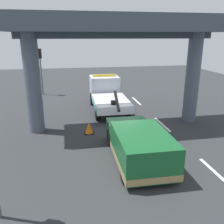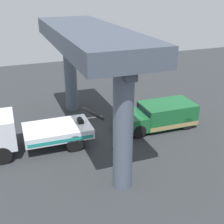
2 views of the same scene
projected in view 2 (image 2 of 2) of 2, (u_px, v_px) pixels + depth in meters
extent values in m
cube|color=#2D3033|center=(97.00, 138.00, 18.50)|extent=(60.00, 40.00, 0.10)
cube|color=silver|center=(159.00, 107.00, 22.92)|extent=(2.60, 0.16, 0.01)
cube|color=silver|center=(84.00, 119.00, 20.98)|extent=(2.60, 0.16, 0.01)
cube|color=silver|center=(57.00, 130.00, 17.30)|extent=(3.88, 2.46, 0.55)
cube|color=teal|center=(61.00, 141.00, 16.30)|extent=(3.65, 0.08, 0.20)
cylinder|color=black|center=(93.00, 114.00, 17.69)|extent=(1.42, 0.20, 1.07)
cylinder|color=black|center=(80.00, 121.00, 17.57)|extent=(0.37, 0.46, 0.36)
cylinder|color=black|center=(2.00, 155.00, 15.61)|extent=(1.01, 0.34, 1.00)
cylinder|color=black|center=(1.00, 138.00, 17.40)|extent=(1.01, 0.34, 1.00)
cylinder|color=black|center=(75.00, 143.00, 16.82)|extent=(1.01, 0.34, 1.00)
cylinder|color=black|center=(67.00, 127.00, 18.61)|extent=(1.01, 0.34, 1.00)
cube|color=#195B2D|center=(167.00, 113.00, 19.69)|extent=(3.49, 2.26, 1.35)
cube|color=#195B2D|center=(131.00, 121.00, 18.96)|extent=(1.76, 2.14, 0.95)
cube|color=black|center=(143.00, 112.00, 19.03)|extent=(0.09, 1.94, 0.59)
cube|color=#9E8451|center=(166.00, 120.00, 19.89)|extent=(3.51, 2.27, 0.28)
cylinder|color=black|center=(139.00, 131.00, 18.30)|extent=(0.84, 0.29, 0.84)
cylinder|color=black|center=(127.00, 119.00, 19.95)|extent=(0.84, 0.29, 0.84)
cylinder|color=black|center=(187.00, 123.00, 19.35)|extent=(0.84, 0.29, 0.84)
cylinder|color=black|center=(172.00, 112.00, 21.00)|extent=(0.84, 0.29, 0.84)
cylinder|color=#4C5666|center=(123.00, 132.00, 12.99)|extent=(0.89, 0.89, 5.70)
cylinder|color=#4C5666|center=(70.00, 73.00, 21.44)|extent=(0.89, 0.89, 5.70)
cube|color=#414956|center=(88.00, 37.00, 15.89)|extent=(3.60, 11.86, 0.94)
cube|color=#353C47|center=(89.00, 49.00, 16.15)|extent=(0.50, 11.46, 0.36)
cone|color=orange|center=(118.00, 145.00, 16.92)|extent=(0.51, 0.51, 0.66)
cube|color=black|center=(118.00, 150.00, 17.05)|extent=(0.56, 0.56, 0.03)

